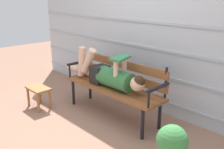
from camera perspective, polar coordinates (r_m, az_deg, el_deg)
name	(u,v)px	position (r m, az deg, el deg)	size (l,w,h in m)	color
ground_plane	(102,119)	(3.57, -2.21, -10.13)	(12.00, 12.00, 0.00)	#936B56
house_siding	(143,21)	(3.77, 7.12, 11.90)	(5.25, 0.08, 2.59)	#B2BCC6
park_bench	(115,83)	(3.54, 0.77, -1.94)	(1.59, 0.45, 0.83)	brown
reclining_person	(109,75)	(3.50, -0.71, -0.14)	(1.70, 0.27, 0.51)	#33703D
footstool	(38,92)	(3.99, -16.33, -3.78)	(0.39, 0.25, 0.33)	#9E6638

